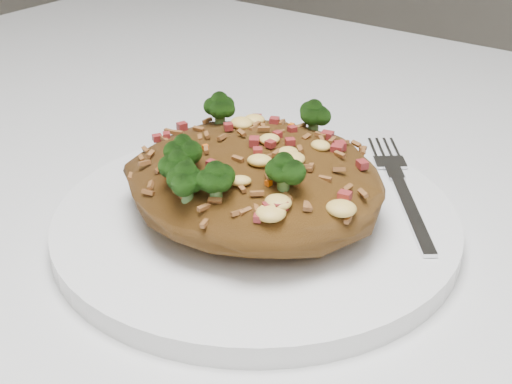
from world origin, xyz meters
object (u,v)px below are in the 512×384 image
at_px(fried_rice, 255,169).
at_px(plate, 256,222).
at_px(fork, 404,194).
at_px(dining_table, 329,297).

bearing_deg(fried_rice, plate, 77.51).
distance_m(plate, fork, 0.10).
bearing_deg(plate, fried_rice, -102.49).
distance_m(fried_rice, fork, 0.11).
bearing_deg(dining_table, plate, -102.40).
relative_size(plate, fried_rice, 1.54).
xyz_separation_m(plate, fork, (0.07, 0.08, 0.01)).
bearing_deg(dining_table, fork, 2.18).
relative_size(dining_table, fork, 8.76).
xyz_separation_m(dining_table, fork, (0.05, 0.00, 0.11)).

